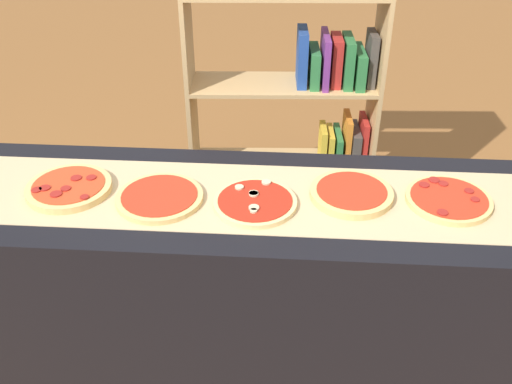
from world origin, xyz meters
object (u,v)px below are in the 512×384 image
Objects in this scene: pizza_plain_3 at (351,193)px; pizza_pepperoni_4 at (449,199)px; pizza_mushroom_2 at (255,202)px; bookshelf at (308,97)px; pizza_pepperoni_0 at (69,188)px; pizza_plain_1 at (160,197)px.

pizza_plain_3 is 0.99× the size of pizza_pepperoni_4.
pizza_mushroom_2 is 1.12m from bookshelf.
pizza_mushroom_2 is 0.98× the size of pizza_pepperoni_4.
pizza_plain_3 is 0.29m from pizza_pepperoni_4.
pizza_mushroom_2 is 0.15× the size of bookshelf.
pizza_plain_3 is at bearing 178.09° from pizza_pepperoni_4.
pizza_pepperoni_0 reaches higher than pizza_mushroom_2.
pizza_plain_3 reaches higher than pizza_pepperoni_4.
pizza_mushroom_2 is at bearing -99.10° from bookshelf.
pizza_plain_3 is (0.87, 0.03, -0.00)m from pizza_pepperoni_0.
pizza_pepperoni_4 is (1.16, 0.02, -0.00)m from pizza_pepperoni_0.
pizza_pepperoni_4 is at bearing -68.63° from bookshelf.
pizza_plain_1 is 0.87m from pizza_pepperoni_4.
pizza_pepperoni_4 is at bearing 3.15° from pizza_plain_1.
pizza_pepperoni_4 is (0.29, -0.01, -0.00)m from pizza_plain_3.
pizza_pepperoni_4 is (0.58, 0.05, 0.00)m from pizza_mushroom_2.
pizza_pepperoni_0 is 1.04× the size of pizza_mushroom_2.
bookshelf reaches higher than pizza_mushroom_2.
pizza_pepperoni_0 is 1.02× the size of pizza_pepperoni_4.
pizza_pepperoni_0 is at bearing -179.11° from pizza_pepperoni_4.
pizza_plain_1 is 0.16× the size of bookshelf.
pizza_plain_3 is (0.58, 0.06, 0.00)m from pizza_plain_1.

